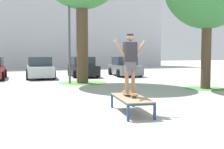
# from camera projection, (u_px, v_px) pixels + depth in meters

# --- Properties ---
(ground_plane) EXTENTS (120.00, 120.00, 0.00)m
(ground_plane) POSITION_uv_depth(u_px,v_px,m) (118.00, 117.00, 7.22)
(ground_plane) COLOR #A8A8A3
(building_facade) EXTENTS (43.15, 4.00, 12.01)m
(building_facade) POSITION_uv_depth(u_px,v_px,m) (2.00, 20.00, 33.90)
(building_facade) COLOR silver
(building_facade) RESTS_ON ground
(skate_box) EXTENTS (1.03, 1.99, 0.46)m
(skate_box) POSITION_uv_depth(u_px,v_px,m) (131.00, 99.00, 7.73)
(skate_box) COLOR navy
(skate_box) RESTS_ON ground
(skateboard) EXTENTS (0.21, 0.80, 0.09)m
(skateboard) POSITION_uv_depth(u_px,v_px,m) (130.00, 94.00, 7.84)
(skateboard) COLOR #9E754C
(skateboard) RESTS_ON skate_box
(skater) EXTENTS (1.00, 0.28, 1.69)m
(skater) POSITION_uv_depth(u_px,v_px,m) (130.00, 59.00, 7.77)
(skater) COLOR #8E6647
(skater) RESTS_ON skateboard
(grass_patch_near_right) EXTENTS (2.04, 2.04, 0.01)m
(grass_patch_near_right) POSITION_uv_depth(u_px,v_px,m) (205.00, 88.00, 13.42)
(grass_patch_near_right) COLOR #47893D
(grass_patch_near_right) RESTS_ON ground
(grass_patch_mid_back) EXTENTS (2.83, 2.83, 0.01)m
(grass_patch_mid_back) POSITION_uv_depth(u_px,v_px,m) (83.00, 83.00, 16.07)
(grass_patch_mid_back) COLOR #519342
(grass_patch_mid_back) RESTS_ON ground
(car_silver) EXTENTS (2.12, 4.30, 1.50)m
(car_silver) POSITION_uv_depth(u_px,v_px,m) (40.00, 68.00, 19.39)
(car_silver) COLOR #B7BABF
(car_silver) RESTS_ON ground
(car_black) EXTENTS (2.15, 4.32, 1.50)m
(car_black) POSITION_uv_depth(u_px,v_px,m) (83.00, 67.00, 20.92)
(car_black) COLOR black
(car_black) RESTS_ON ground
(car_grey) EXTENTS (2.31, 4.38, 1.50)m
(car_grey) POSITION_uv_depth(u_px,v_px,m) (124.00, 67.00, 21.58)
(car_grey) COLOR slate
(car_grey) RESTS_ON ground
(light_post) EXTENTS (0.36, 0.36, 5.83)m
(light_post) POSITION_uv_depth(u_px,v_px,m) (69.00, 17.00, 15.55)
(light_post) COLOR #4C4C51
(light_post) RESTS_ON ground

